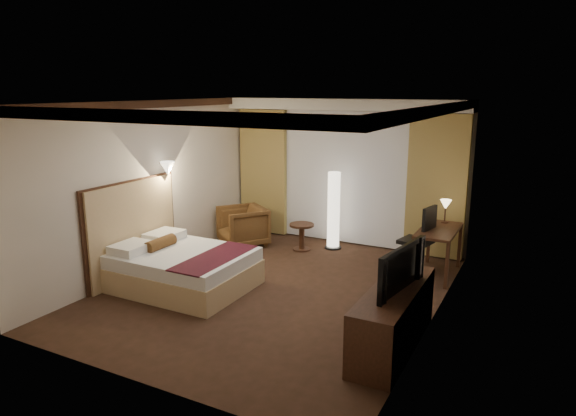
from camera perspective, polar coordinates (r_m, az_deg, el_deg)
The scene contains 21 objects.
floor at distance 7.61m, azimuth -1.41°, elevation -9.08°, with size 4.50×5.50×0.01m, color #301F12.
ceiling at distance 7.04m, azimuth -1.54°, elevation 11.70°, with size 4.50×5.50×0.01m, color white.
back_wall at distance 9.66m, azimuth 6.47°, elevation 3.98°, with size 4.50×0.02×2.70m, color beige.
left_wall at distance 8.51m, azimuth -14.87°, elevation 2.37°, with size 0.02×5.50×2.70m, color beige.
right_wall at distance 6.45m, azimuth 16.30°, elevation -1.10°, with size 0.02×5.50×2.70m, color beige.
crown_molding at distance 7.04m, azimuth -1.53°, elevation 11.21°, with size 4.50×5.50×0.12m, color black, non-canonical shape.
soffit at distance 9.31m, azimuth 6.10°, elevation 11.38°, with size 4.50×0.50×0.20m, color white.
curtain_sheer at distance 9.60m, azimuth 6.28°, elevation 3.33°, with size 2.48×0.04×2.45m, color silver.
curtain_left_drape at distance 10.28m, azimuth -2.72°, elevation 4.04°, with size 1.00×0.14×2.45m, color #A08249.
curtain_right_drape at distance 9.08m, azimuth 16.18°, elevation 2.31°, with size 1.00×0.14×2.45m, color #A08249.
wall_sconce at distance 8.51m, azimuth -13.23°, elevation 4.31°, with size 0.24×0.24×0.24m, color white, non-canonical shape.
bed at distance 7.76m, azimuth -11.48°, elevation -6.71°, with size 1.89×1.47×0.55m, color white, non-canonical shape.
headboard at distance 8.23m, azimuth -16.82°, elevation -2.40°, with size 0.12×1.77×1.50m, color tan, non-canonical shape.
armchair at distance 9.59m, azimuth -5.05°, elevation -1.82°, with size 0.79×0.74×0.81m, color #523318.
side_table at distance 9.33m, azimuth 1.54°, elevation -3.23°, with size 0.45×0.45×0.49m, color black, non-canonical shape.
floor_lamp at distance 9.34m, azimuth 5.09°, elevation -0.27°, with size 0.30×0.30×1.43m, color white, non-canonical shape.
desk at distance 8.40m, azimuth 16.25°, elevation -4.71°, with size 0.55×1.17×0.75m, color black, non-canonical shape.
desk_lamp at distance 8.67m, azimuth 17.06°, elevation -0.48°, with size 0.18×0.18×0.34m, color #FFD899, non-canonical shape.
office_chair at distance 8.37m, azimuth 14.02°, elevation -3.34°, with size 0.54×0.54×1.11m, color black, non-canonical shape.
dresser at distance 6.04m, azimuth 11.62°, elevation -11.89°, with size 0.50×1.81×0.71m, color black, non-canonical shape.
television at distance 5.80m, azimuth 11.64°, elevation -5.89°, with size 1.08×0.62×0.14m, color black.
Camera 1 is at (3.42, -6.16, 2.89)m, focal length 32.00 mm.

